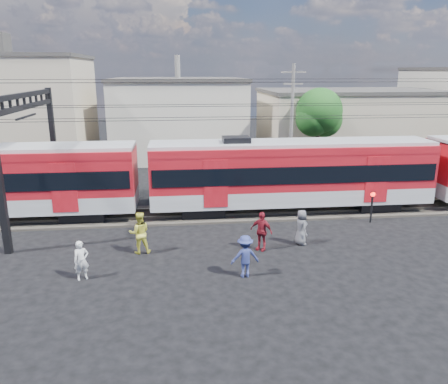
{
  "coord_description": "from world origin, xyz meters",
  "views": [
    {
      "loc": [
        -2.22,
        -15.85,
        8.05
      ],
      "look_at": [
        0.03,
        5.0,
        2.16
      ],
      "focal_mm": 35.0,
      "sensor_mm": 36.0,
      "label": 1
    }
  ],
  "objects_px": {
    "crossing_signal": "(372,201)",
    "commuter_train": "(295,172)",
    "pedestrian_a": "(81,260)",
    "pedestrian_c": "(245,256)"
  },
  "relations": [
    {
      "from": "crossing_signal",
      "to": "commuter_train",
      "type": "bearing_deg",
      "value": 148.28
    },
    {
      "from": "commuter_train",
      "to": "crossing_signal",
      "type": "height_order",
      "value": "commuter_train"
    },
    {
      "from": "pedestrian_a",
      "to": "pedestrian_c",
      "type": "height_order",
      "value": "pedestrian_c"
    },
    {
      "from": "pedestrian_a",
      "to": "commuter_train",
      "type": "bearing_deg",
      "value": 12.09
    },
    {
      "from": "commuter_train",
      "to": "pedestrian_a",
      "type": "bearing_deg",
      "value": -144.61
    },
    {
      "from": "commuter_train",
      "to": "pedestrian_a",
      "type": "relative_size",
      "value": 31.37
    },
    {
      "from": "commuter_train",
      "to": "pedestrian_a",
      "type": "distance_m",
      "value": 13.07
    },
    {
      "from": "pedestrian_a",
      "to": "pedestrian_c",
      "type": "relative_size",
      "value": 0.92
    },
    {
      "from": "commuter_train",
      "to": "pedestrian_a",
      "type": "height_order",
      "value": "commuter_train"
    },
    {
      "from": "pedestrian_c",
      "to": "crossing_signal",
      "type": "xyz_separation_m",
      "value": [
        7.83,
        5.68,
        0.34
      ]
    }
  ]
}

